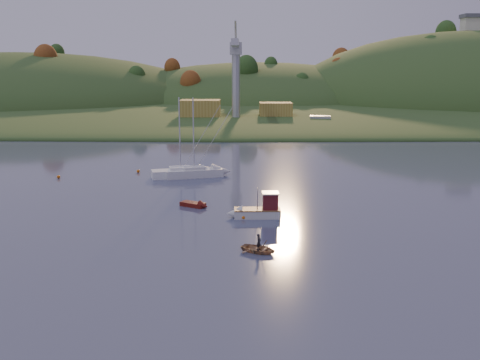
{
  "coord_description": "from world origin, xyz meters",
  "views": [
    {
      "loc": [
        4.24,
        -25.92,
        16.41
      ],
      "look_at": [
        3.75,
        36.22,
        3.11
      ],
      "focal_mm": 40.0,
      "sensor_mm": 36.0,
      "label": 1
    }
  ],
  "objects_px": {
    "sailboat_near": "(194,172)",
    "sailboat_far": "(181,172)",
    "fishing_boat": "(254,210)",
    "canoe": "(259,249)",
    "red_tender": "(198,205)"
  },
  "relations": [
    {
      "from": "sailboat_near",
      "to": "sailboat_far",
      "type": "bearing_deg",
      "value": 167.7
    },
    {
      "from": "sailboat_near",
      "to": "sailboat_far",
      "type": "distance_m",
      "value": 2.04
    },
    {
      "from": "sailboat_far",
      "to": "fishing_boat",
      "type": "bearing_deg",
      "value": -79.59
    },
    {
      "from": "fishing_boat",
      "to": "canoe",
      "type": "height_order",
      "value": "fishing_boat"
    },
    {
      "from": "fishing_boat",
      "to": "red_tender",
      "type": "height_order",
      "value": "fishing_boat"
    },
    {
      "from": "fishing_boat",
      "to": "sailboat_near",
      "type": "height_order",
      "value": "sailboat_near"
    },
    {
      "from": "fishing_boat",
      "to": "canoe",
      "type": "xyz_separation_m",
      "value": [
        0.25,
        -11.31,
        -0.5
      ]
    },
    {
      "from": "sailboat_near",
      "to": "sailboat_far",
      "type": "xyz_separation_m",
      "value": [
        -2.03,
        -0.14,
        0.0
      ]
    },
    {
      "from": "fishing_boat",
      "to": "sailboat_far",
      "type": "xyz_separation_m",
      "value": [
        -10.64,
        21.81,
        -0.08
      ]
    },
    {
      "from": "fishing_boat",
      "to": "canoe",
      "type": "bearing_deg",
      "value": 89.99
    },
    {
      "from": "canoe",
      "to": "red_tender",
      "type": "height_order",
      "value": "red_tender"
    },
    {
      "from": "sailboat_near",
      "to": "canoe",
      "type": "distance_m",
      "value": 34.43
    },
    {
      "from": "canoe",
      "to": "red_tender",
      "type": "bearing_deg",
      "value": 50.6
    },
    {
      "from": "sailboat_far",
      "to": "canoe",
      "type": "height_order",
      "value": "sailboat_far"
    },
    {
      "from": "sailboat_near",
      "to": "canoe",
      "type": "bearing_deg",
      "value": -91.47
    }
  ]
}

